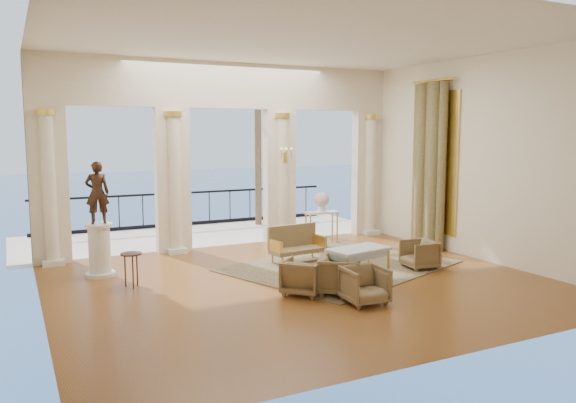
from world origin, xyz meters
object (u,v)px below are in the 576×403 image
armchair_b (365,283)px  game_table (359,252)px  pedestal (100,251)px  side_table (131,258)px  armchair_a (340,273)px  statue (97,193)px  console_table (322,217)px  armchair_c (420,253)px  settee (296,244)px  armchair_d (303,275)px

armchair_b → game_table: size_ratio=0.57×
pedestal → side_table: (0.40, -1.09, 0.04)m
armchair_a → armchair_b: armchair_a is taller
statue → armchair_b: bearing=143.8°
console_table → side_table: size_ratio=1.41×
armchair_c → game_table: bearing=-63.0°
armchair_c → statue: (-6.06, 2.33, 1.34)m
side_table → armchair_a: bearing=-33.0°
armchair_c → side_table: size_ratio=1.03×
armchair_c → side_table: (-5.66, 1.25, 0.22)m
armchair_a → armchair_b: (0.07, -0.67, -0.03)m
game_table → side_table: bearing=140.8°
armchair_a → console_table: (1.93, 3.99, 0.32)m
armchair_c → pedestal: size_ratio=0.62×
armchair_c → armchair_b: bearing=-51.3°
armchair_b → settee: bearing=87.7°
settee → pedestal: (-4.03, 0.64, 0.11)m
settee → console_table: (1.50, 1.47, 0.29)m
armchair_a → settee: size_ratio=0.58×
armchair_d → console_table: 4.51m
armchair_a → armchair_c: bearing=-35.6°
armchair_b → game_table: 0.91m
pedestal → side_table: size_ratio=1.66×
armchair_a → armchair_d: size_ratio=1.08×
armchair_d → game_table: (1.03, -0.19, 0.34)m
armchair_d → armchair_b: bearing=171.6°
armchair_c → armchair_d: size_ratio=0.96×
armchair_d → side_table: armchair_d is taller
armchair_a → armchair_d: bearing=101.4°
armchair_c → side_table: bearing=-95.7°
settee → statue: 4.27m
statue → side_table: 1.61m
console_table → pedestal: bearing=-167.7°
settee → side_table: settee is taller
armchair_b → side_table: (-3.26, 2.75, 0.20)m
armchair_a → side_table: bearing=92.9°
statue → side_table: statue is taller
settee → console_table: console_table is taller
game_table → pedestal: (-4.04, 3.08, -0.18)m
statue → console_table: bearing=-161.4°
console_table → statue: bearing=-167.7°
armchair_b → armchair_d: same height
game_table → console_table: bearing=58.7°
armchair_d → side_table: (-2.61, 1.80, 0.20)m
side_table → armchair_b: bearing=-40.1°
settee → side_table: 3.65m
armchair_a → armchair_c: size_ratio=1.13×
pedestal → statue: bearing=0.0°
armchair_a → console_table: size_ratio=0.82×
armchair_b → statue: size_ratio=0.56×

